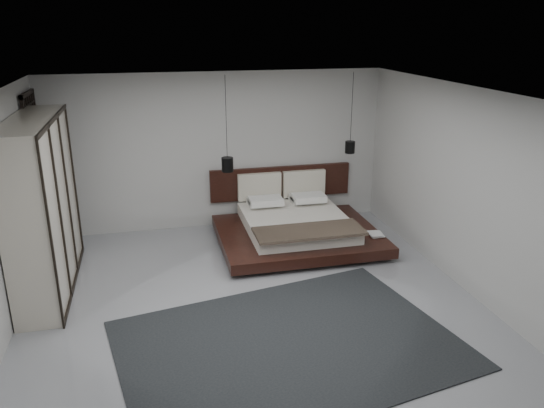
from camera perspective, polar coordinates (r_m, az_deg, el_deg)
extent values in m
plane|color=gray|center=(7.32, -2.09, -10.45)|extent=(6.00, 6.00, 0.00)
plane|color=white|center=(6.42, -2.39, 11.86)|extent=(6.00, 6.00, 0.00)
plane|color=#B1B1AE|center=(9.59, -5.73, 5.67)|extent=(6.00, 0.00, 6.00)
plane|color=#B1B1AE|center=(4.11, 6.15, -13.42)|extent=(6.00, 0.00, 6.00)
plane|color=#B1B1AE|center=(7.86, 19.78, 1.62)|extent=(0.00, 6.00, 6.00)
cube|color=black|center=(9.17, -23.80, 2.86)|extent=(0.05, 0.90, 2.60)
cube|color=black|center=(9.07, 2.80, -4.12)|extent=(2.09, 1.71, 0.08)
cube|color=black|center=(9.02, 2.82, -3.40)|extent=(2.66, 2.18, 0.17)
cube|color=silver|center=(9.06, 2.62, -2.00)|extent=(1.71, 1.90, 0.21)
cube|color=black|center=(8.36, 4.02, -2.95)|extent=(1.73, 0.66, 0.05)
cube|color=white|center=(9.58, -0.85, 0.25)|extent=(0.59, 0.38, 0.11)
cube|color=white|center=(9.78, 3.72, 0.59)|extent=(0.59, 0.38, 0.11)
cube|color=white|center=(9.44, -0.68, 0.34)|extent=(0.59, 0.38, 0.11)
cube|color=white|center=(9.64, 3.96, 0.69)|extent=(0.59, 0.38, 0.11)
cube|color=black|center=(9.93, 0.95, 2.37)|extent=(2.66, 0.08, 0.60)
cube|color=beige|center=(9.76, -1.36, 1.89)|extent=(0.81, 0.10, 0.50)
cube|color=beige|center=(9.96, 3.46, 2.22)|extent=(0.81, 0.10, 0.50)
imported|color=#99724C|center=(8.93, 10.43, -3.27)|extent=(0.26, 0.32, 0.03)
imported|color=#99724C|center=(8.89, 10.40, -3.21)|extent=(0.20, 0.27, 0.02)
cylinder|color=black|center=(8.79, -4.96, 9.29)|extent=(0.01, 0.01, 1.35)
cylinder|color=black|center=(8.96, -4.82, 4.25)|extent=(0.20, 0.20, 0.24)
cylinder|color=#FFE0B2|center=(8.99, -4.80, 3.60)|extent=(0.15, 0.15, 0.01)
cylinder|color=black|center=(9.34, 8.59, 10.24)|extent=(0.01, 0.01, 1.19)
cylinder|color=black|center=(9.47, 8.39, 6.06)|extent=(0.17, 0.17, 0.21)
cylinder|color=#FFE0B2|center=(9.49, 8.36, 5.53)|extent=(0.13, 0.13, 0.01)
cube|color=beige|center=(7.88, -23.50, -0.26)|extent=(0.56, 2.42, 2.42)
cube|color=black|center=(7.56, -22.50, 8.37)|extent=(0.03, 2.42, 0.06)
cube|color=black|center=(8.27, -20.44, -7.84)|extent=(0.03, 2.42, 0.06)
cube|color=black|center=(6.71, -22.68, -3.39)|extent=(0.03, 0.05, 2.42)
cube|color=black|center=(7.46, -21.80, -1.09)|extent=(0.03, 0.05, 2.42)
cube|color=black|center=(8.21, -21.08, 0.79)|extent=(0.03, 0.05, 2.42)
cube|color=black|center=(8.98, -20.48, 2.35)|extent=(0.03, 0.05, 2.42)
cube|color=black|center=(6.44, 1.81, -14.86)|extent=(4.29, 3.41, 0.02)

